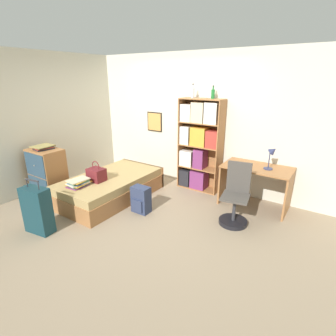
# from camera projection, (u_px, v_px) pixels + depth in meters

# --- Properties ---
(ground_plane) EXTENTS (14.00, 14.00, 0.00)m
(ground_plane) POSITION_uv_depth(u_px,v_px,m) (141.00, 207.00, 4.54)
(ground_plane) COLOR gray
(wall_back) EXTENTS (10.00, 0.09, 2.60)m
(wall_back) POSITION_uv_depth(u_px,v_px,m) (186.00, 120.00, 5.30)
(wall_back) COLOR beige
(wall_back) RESTS_ON ground_plane
(wall_left) EXTENTS (0.06, 10.00, 2.60)m
(wall_left) POSITION_uv_depth(u_px,v_px,m) (55.00, 121.00, 5.24)
(wall_left) COLOR beige
(wall_left) RESTS_ON ground_plane
(bed) EXTENTS (1.07, 1.90, 0.42)m
(bed) POSITION_uv_depth(u_px,v_px,m) (111.00, 187.00, 4.87)
(bed) COLOR #A36B3D
(bed) RESTS_ON ground_plane
(handbag) EXTENTS (0.29, 0.23, 0.36)m
(handbag) POSITION_uv_depth(u_px,v_px,m) (96.00, 174.00, 4.55)
(handbag) COLOR maroon
(handbag) RESTS_ON bed
(book_stack_on_bed) EXTENTS (0.31, 0.38, 0.12)m
(book_stack_on_bed) POSITION_uv_depth(u_px,v_px,m) (78.00, 183.00, 4.33)
(book_stack_on_bed) COLOR #7A336B
(book_stack_on_bed) RESTS_ON bed
(suitcase) EXTENTS (0.44, 0.26, 0.81)m
(suitcase) POSITION_uv_depth(u_px,v_px,m) (37.00, 210.00, 3.72)
(suitcase) COLOR #143842
(suitcase) RESTS_ON ground_plane
(dresser) EXTENTS (0.61, 0.45, 0.92)m
(dresser) POSITION_uv_depth(u_px,v_px,m) (48.00, 174.00, 4.81)
(dresser) COLOR #A36B3D
(dresser) RESTS_ON ground_plane
(magazine_pile_on_dresser) EXTENTS (0.30, 0.35, 0.07)m
(magazine_pile_on_dresser) POSITION_uv_depth(u_px,v_px,m) (43.00, 147.00, 4.65)
(magazine_pile_on_dresser) COLOR #232328
(magazine_pile_on_dresser) RESTS_ON dresser
(bookcase) EXTENTS (0.83, 0.33, 1.77)m
(bookcase) POSITION_uv_depth(u_px,v_px,m) (198.00, 144.00, 5.04)
(bookcase) COLOR #A36B3D
(bookcase) RESTS_ON ground_plane
(bottle_green) EXTENTS (0.06, 0.06, 0.25)m
(bottle_green) POSITION_uv_depth(u_px,v_px,m) (193.00, 93.00, 4.81)
(bottle_green) COLOR #B7BCC1
(bottle_green) RESTS_ON bookcase
(bottle_brown) EXTENTS (0.06, 0.06, 0.23)m
(bottle_brown) POSITION_uv_depth(u_px,v_px,m) (213.00, 94.00, 4.64)
(bottle_brown) COLOR #1E6B2D
(bottle_brown) RESTS_ON bookcase
(desk) EXTENTS (1.11, 0.64, 0.72)m
(desk) POSITION_uv_depth(u_px,v_px,m) (256.00, 179.00, 4.44)
(desk) COLOR #A36B3D
(desk) RESTS_ON ground_plane
(desk_lamp) EXTENTS (0.19, 0.14, 0.40)m
(desk_lamp) POSITION_uv_depth(u_px,v_px,m) (272.00, 154.00, 4.15)
(desk_lamp) COLOR navy
(desk_lamp) RESTS_ON desk
(desk_chair) EXTENTS (0.45, 0.46, 0.94)m
(desk_chair) POSITION_uv_depth(u_px,v_px,m) (235.00, 204.00, 3.98)
(desk_chair) COLOR black
(desk_chair) RESTS_ON ground_plane
(backpack) EXTENTS (0.30, 0.22, 0.45)m
(backpack) POSITION_uv_depth(u_px,v_px,m) (141.00, 200.00, 4.32)
(backpack) COLOR #2D3856
(backpack) RESTS_ON ground_plane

